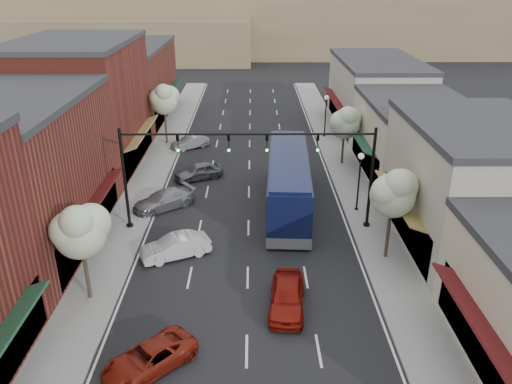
{
  "coord_description": "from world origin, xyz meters",
  "views": [
    {
      "loc": [
        0.3,
        -21.89,
        15.91
      ],
      "look_at": [
        0.52,
        9.0,
        2.2
      ],
      "focal_mm": 35.0,
      "sensor_mm": 36.0,
      "label": 1
    }
  ],
  "objects_px": {
    "tree_right_far": "(345,122)",
    "tree_left_far": "(164,99)",
    "lamp_post_near": "(360,173)",
    "parked_car_b": "(175,247)",
    "red_hatchback": "(287,296)",
    "parked_car_c": "(164,200)",
    "signal_mast_right": "(336,164)",
    "coach_bus": "(288,182)",
    "signal_mast_left": "(160,164)",
    "parked_car_a": "(149,358)",
    "lamp_post_far": "(326,109)",
    "parked_car_d": "(199,171)",
    "parked_car_e": "(190,142)",
    "tree_left_near": "(80,229)",
    "tree_right_near": "(394,191)"
  },
  "relations": [
    {
      "from": "lamp_post_near",
      "to": "parked_car_c",
      "type": "xyz_separation_m",
      "value": [
        -14.0,
        0.56,
        -2.33
      ]
    },
    {
      "from": "tree_right_far",
      "to": "tree_left_far",
      "type": "relative_size",
      "value": 0.89
    },
    {
      "from": "tree_left_far",
      "to": "lamp_post_far",
      "type": "relative_size",
      "value": 1.38
    },
    {
      "from": "signal_mast_left",
      "to": "parked_car_c",
      "type": "bearing_deg",
      "value": 100.71
    },
    {
      "from": "parked_car_e",
      "to": "parked_car_a",
      "type": "bearing_deg",
      "value": -30.09
    },
    {
      "from": "lamp_post_far",
      "to": "parked_car_e",
      "type": "relative_size",
      "value": 1.19
    },
    {
      "from": "red_hatchback",
      "to": "parked_car_c",
      "type": "distance_m",
      "value": 14.45
    },
    {
      "from": "coach_bus",
      "to": "lamp_post_near",
      "type": "bearing_deg",
      "value": -4.72
    },
    {
      "from": "tree_left_near",
      "to": "tree_left_far",
      "type": "relative_size",
      "value": 0.93
    },
    {
      "from": "signal_mast_left",
      "to": "parked_car_a",
      "type": "distance_m",
      "value": 13.74
    },
    {
      "from": "signal_mast_right",
      "to": "lamp_post_near",
      "type": "xyz_separation_m",
      "value": [
        2.18,
        2.5,
        -1.62
      ]
    },
    {
      "from": "signal_mast_left",
      "to": "parked_car_e",
      "type": "height_order",
      "value": "signal_mast_left"
    },
    {
      "from": "signal_mast_left",
      "to": "lamp_post_far",
      "type": "relative_size",
      "value": 1.85
    },
    {
      "from": "parked_car_c",
      "to": "parked_car_d",
      "type": "distance_m",
      "value": 6.01
    },
    {
      "from": "parked_car_e",
      "to": "lamp_post_far",
      "type": "bearing_deg",
      "value": 70.84
    },
    {
      "from": "tree_left_far",
      "to": "signal_mast_right",
      "type": "bearing_deg",
      "value": -52.29
    },
    {
      "from": "parked_car_b",
      "to": "signal_mast_left",
      "type": "bearing_deg",
      "value": 174.21
    },
    {
      "from": "signal_mast_left",
      "to": "coach_bus",
      "type": "height_order",
      "value": "signal_mast_left"
    },
    {
      "from": "lamp_post_near",
      "to": "parked_car_b",
      "type": "bearing_deg",
      "value": -153.01
    },
    {
      "from": "tree_left_far",
      "to": "parked_car_b",
      "type": "xyz_separation_m",
      "value": [
        3.87,
        -21.65,
        -3.92
      ]
    },
    {
      "from": "tree_right_near",
      "to": "parked_car_d",
      "type": "height_order",
      "value": "tree_right_near"
    },
    {
      "from": "signal_mast_right",
      "to": "parked_car_c",
      "type": "bearing_deg",
      "value": 165.48
    },
    {
      "from": "coach_bus",
      "to": "parked_car_e",
      "type": "xyz_separation_m",
      "value": [
        -8.68,
        13.41,
        -1.44
      ]
    },
    {
      "from": "tree_left_far",
      "to": "coach_bus",
      "type": "bearing_deg",
      "value": -53.02
    },
    {
      "from": "signal_mast_right",
      "to": "tree_left_near",
      "type": "bearing_deg",
      "value": -149.86
    },
    {
      "from": "tree_right_near",
      "to": "lamp_post_near",
      "type": "bearing_deg",
      "value": 94.77
    },
    {
      "from": "tree_left_near",
      "to": "parked_car_a",
      "type": "xyz_separation_m",
      "value": [
        4.05,
        -5.01,
        -3.63
      ]
    },
    {
      "from": "tree_left_far",
      "to": "parked_car_b",
      "type": "relative_size",
      "value": 1.47
    },
    {
      "from": "signal_mast_left",
      "to": "parked_car_d",
      "type": "distance_m",
      "value": 9.68
    },
    {
      "from": "parked_car_c",
      "to": "signal_mast_right",
      "type": "bearing_deg",
      "value": 37.69
    },
    {
      "from": "signal_mast_right",
      "to": "red_hatchback",
      "type": "distance_m",
      "value": 10.27
    },
    {
      "from": "tree_right_far",
      "to": "lamp_post_far",
      "type": "xyz_separation_m",
      "value": [
        -0.55,
        8.06,
        -0.99
      ]
    },
    {
      "from": "signal_mast_left",
      "to": "coach_bus",
      "type": "relative_size",
      "value": 0.63
    },
    {
      "from": "tree_left_near",
      "to": "parked_car_e",
      "type": "distance_m",
      "value": 25.03
    },
    {
      "from": "tree_left_far",
      "to": "parked_car_c",
      "type": "bearing_deg",
      "value": -82.14
    },
    {
      "from": "red_hatchback",
      "to": "parked_car_d",
      "type": "relative_size",
      "value": 1.09
    },
    {
      "from": "coach_bus",
      "to": "parked_car_b",
      "type": "bearing_deg",
      "value": -133.34
    },
    {
      "from": "coach_bus",
      "to": "parked_car_a",
      "type": "relative_size",
      "value": 3.07
    },
    {
      "from": "tree_right_far",
      "to": "red_hatchback",
      "type": "height_order",
      "value": "tree_right_far"
    },
    {
      "from": "tree_right_far",
      "to": "tree_left_far",
      "type": "bearing_deg",
      "value": 160.13
    },
    {
      "from": "signal_mast_left",
      "to": "red_hatchback",
      "type": "xyz_separation_m",
      "value": [
        7.66,
        -8.81,
        -3.87
      ]
    },
    {
      "from": "tree_right_far",
      "to": "red_hatchback",
      "type": "bearing_deg",
      "value": -106.91
    },
    {
      "from": "lamp_post_far",
      "to": "parked_car_b",
      "type": "xyz_separation_m",
      "value": [
        -12.18,
        -23.7,
        -2.32
      ]
    },
    {
      "from": "parked_car_e",
      "to": "tree_left_far",
      "type": "bearing_deg",
      "value": -152.2
    },
    {
      "from": "signal_mast_right",
      "to": "coach_bus",
      "type": "relative_size",
      "value": 0.63
    },
    {
      "from": "signal_mast_right",
      "to": "parked_car_c",
      "type": "xyz_separation_m",
      "value": [
        -11.82,
        3.06,
        -3.95
      ]
    },
    {
      "from": "tree_right_far",
      "to": "red_hatchback",
      "type": "relative_size",
      "value": 1.23
    },
    {
      "from": "tree_left_near",
      "to": "parked_car_e",
      "type": "xyz_separation_m",
      "value": [
        2.44,
        24.65,
        -3.61
      ]
    },
    {
      "from": "parked_car_d",
      "to": "parked_car_b",
      "type": "bearing_deg",
      "value": -26.67
    },
    {
      "from": "signal_mast_right",
      "to": "tree_right_far",
      "type": "height_order",
      "value": "signal_mast_right"
    }
  ]
}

